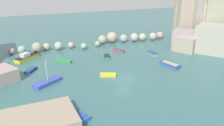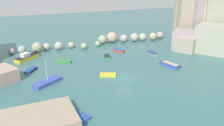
% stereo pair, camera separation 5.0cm
% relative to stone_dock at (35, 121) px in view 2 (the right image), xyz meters
% --- Properties ---
extents(cove_water, '(160.00, 160.00, 0.00)m').
position_rel_stone_dock_xyz_m(cove_water, '(15.19, 8.45, -0.61)').
color(cove_water, '#3A696B').
rests_on(cove_water, ground).
extents(cliff_headland_right, '(21.64, 19.07, 14.17)m').
position_rel_stone_dock_xyz_m(cliff_headland_right, '(43.71, 21.21, 4.35)').
color(cliff_headland_right, tan).
rests_on(cliff_headland_right, ground).
extents(rock_breakwater, '(40.43, 5.35, 2.80)m').
position_rel_stone_dock_xyz_m(rock_breakwater, '(18.81, 29.77, 0.47)').
color(rock_breakwater, '#AB9999').
rests_on(rock_breakwater, ground).
extents(stone_dock, '(9.61, 6.72, 1.23)m').
position_rel_stone_dock_xyz_m(stone_dock, '(0.00, 0.00, 0.00)').
color(stone_dock, tan).
rests_on(stone_dock, ground).
extents(moored_boat_0, '(5.02, 4.05, 4.17)m').
position_rel_stone_dock_xyz_m(moored_boat_0, '(2.87, 11.14, -0.32)').
color(moored_boat_0, '#3A50B5').
rests_on(moored_boat_0, cove_water).
extents(moored_boat_1, '(2.51, 2.98, 0.48)m').
position_rel_stone_dock_xyz_m(moored_boat_1, '(0.75, 17.77, -0.39)').
color(moored_boat_1, navy).
rests_on(moored_boat_1, cove_water).
extents(moored_boat_2, '(1.82, 2.65, 0.58)m').
position_rel_stone_dock_xyz_m(moored_boat_2, '(16.35, 19.42, -0.32)').
color(moored_boat_2, '#37884D').
rests_on(moored_boat_2, cove_water).
extents(moored_boat_3, '(3.33, 2.43, 0.45)m').
position_rel_stone_dock_xyz_m(moored_boat_3, '(7.22, 20.16, -0.39)').
color(moored_boat_3, '#348E48').
rests_on(moored_boat_3, cove_water).
extents(moored_boat_4, '(2.46, 4.44, 0.55)m').
position_rel_stone_dock_xyz_m(moored_boat_4, '(26.09, 10.42, -0.32)').
color(moored_boat_4, blue).
rests_on(moored_boat_4, cove_water).
extents(moored_boat_5, '(5.22, 4.90, 1.50)m').
position_rel_stone_dock_xyz_m(moored_boat_5, '(0.43, 24.86, -0.08)').
color(moored_boat_5, yellow).
rests_on(moored_boat_5, cove_water).
extents(moored_boat_6, '(3.24, 4.44, 0.55)m').
position_rel_stone_dock_xyz_m(moored_boat_6, '(4.72, 0.20, -0.35)').
color(moored_boat_6, blue).
rests_on(moored_boat_6, cove_water).
extents(moored_boat_7, '(3.01, 2.21, 0.46)m').
position_rel_stone_dock_xyz_m(moored_boat_7, '(13.06, 10.31, -0.39)').
color(moored_boat_7, gold).
rests_on(moored_boat_7, cove_water).
extents(moored_boat_8, '(2.25, 3.40, 0.52)m').
position_rel_stone_dock_xyz_m(moored_boat_8, '(-1.10, 1.59, -0.35)').
color(moored_boat_8, '#C43A36').
rests_on(moored_boat_8, cove_water).
extents(moored_boat_9, '(1.43, 3.03, 0.58)m').
position_rel_stone_dock_xyz_m(moored_boat_9, '(26.60, 17.78, -0.31)').
color(moored_boat_9, gray).
rests_on(moored_boat_9, cove_water).
extents(moored_boat_10, '(2.58, 2.96, 0.47)m').
position_rel_stone_dock_xyz_m(moored_boat_10, '(20.55, 22.91, -0.39)').
color(moored_boat_10, '#C14133').
rests_on(moored_boat_10, cove_water).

